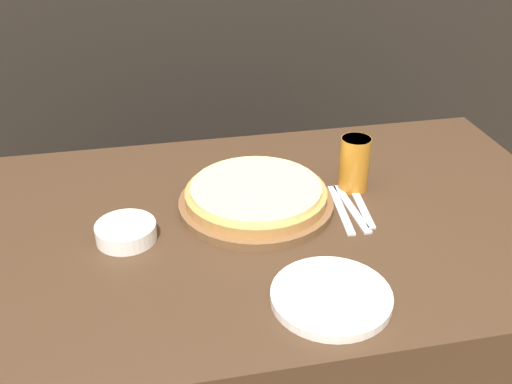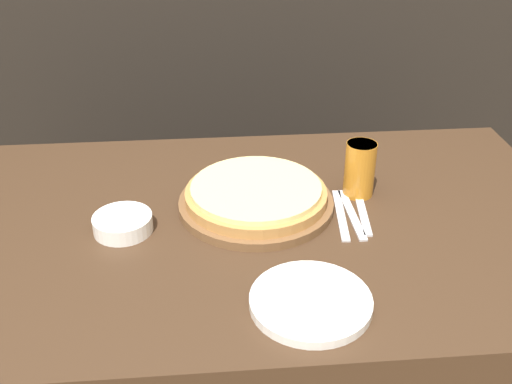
# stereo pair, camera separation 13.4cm
# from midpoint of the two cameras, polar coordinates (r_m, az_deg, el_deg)

# --- Properties ---
(dining_table) EXTENTS (1.49, 0.87, 0.74)m
(dining_table) POSITION_cam_midpoint_polar(r_m,az_deg,el_deg) (1.55, 1.93, -14.26)
(dining_table) COLOR #3D2819
(dining_table) RESTS_ON ground_plane
(pizza_on_board) EXTENTS (0.35, 0.35, 0.06)m
(pizza_on_board) POSITION_cam_midpoint_polar(r_m,az_deg,el_deg) (1.35, 2.85, -0.59)
(pizza_on_board) COLOR brown
(pizza_on_board) RESTS_ON dining_table
(beer_glass) EXTENTS (0.07, 0.07, 0.13)m
(beer_glass) POSITION_cam_midpoint_polar(r_m,az_deg,el_deg) (1.41, 12.57, 2.26)
(beer_glass) COLOR #B7701E
(beer_glass) RESTS_ON dining_table
(dinner_plate) EXTENTS (0.22, 0.22, 0.02)m
(dinner_plate) POSITION_cam_midpoint_polar(r_m,az_deg,el_deg) (1.10, 8.79, -10.42)
(dinner_plate) COLOR white
(dinner_plate) RESTS_ON dining_table
(side_bowl) EXTENTS (0.13, 0.13, 0.04)m
(side_bowl) POSITION_cam_midpoint_polar(r_m,az_deg,el_deg) (1.29, -9.69, -3.06)
(side_bowl) COLOR white
(side_bowl) RESTS_ON dining_table
(fork) EXTENTS (0.04, 0.21, 0.00)m
(fork) POSITION_cam_midpoint_polar(r_m,az_deg,el_deg) (1.36, 10.85, -2.11)
(fork) COLOR silver
(fork) RESTS_ON dining_table
(dinner_knife) EXTENTS (0.02, 0.21, 0.00)m
(dinner_knife) POSITION_cam_midpoint_polar(r_m,az_deg,el_deg) (1.36, 11.86, -2.06)
(dinner_knife) COLOR silver
(dinner_knife) RESTS_ON dining_table
(spoon) EXTENTS (0.04, 0.18, 0.00)m
(spoon) POSITION_cam_midpoint_polar(r_m,az_deg,el_deg) (1.37, 12.87, -2.00)
(spoon) COLOR silver
(spoon) RESTS_ON dining_table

